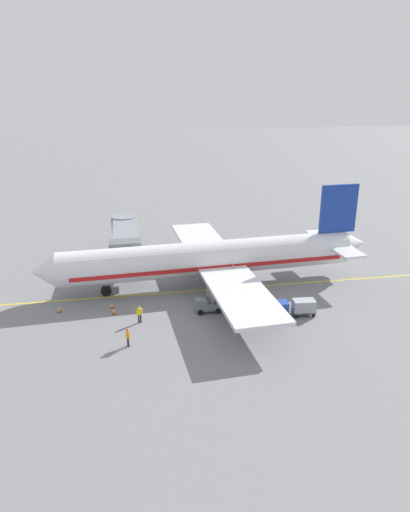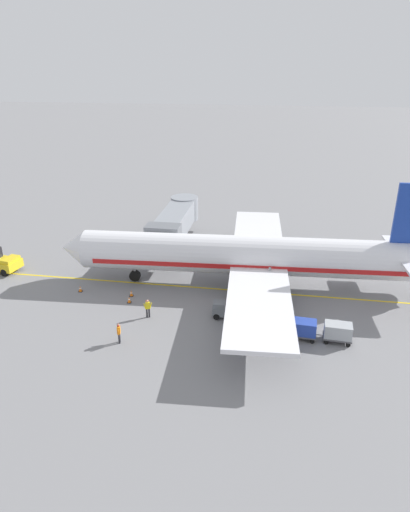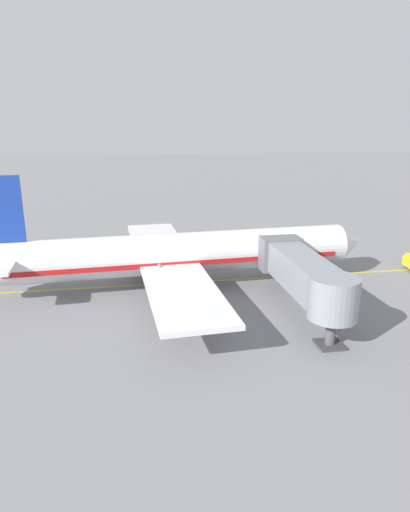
% 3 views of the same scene
% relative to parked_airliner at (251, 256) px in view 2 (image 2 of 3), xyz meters
% --- Properties ---
extents(ground_plane, '(400.00, 400.00, 0.00)m').
position_rel_parked_airliner_xyz_m(ground_plane, '(-1.15, 0.29, -3.19)').
color(ground_plane, slate).
extents(gate_lead_in_line, '(0.24, 80.00, 0.01)m').
position_rel_parked_airliner_xyz_m(gate_lead_in_line, '(-1.15, 0.29, -3.18)').
color(gate_lead_in_line, gold).
rests_on(gate_lead_in_line, ground).
extents(parked_airliner, '(30.26, 37.34, 10.63)m').
position_rel_parked_airliner_xyz_m(parked_airliner, '(0.00, 0.00, 0.00)').
color(parked_airliner, silver).
rests_on(parked_airliner, ground).
extents(jet_bridge, '(13.51, 3.50, 4.98)m').
position_rel_parked_airliner_xyz_m(jet_bridge, '(7.98, 9.18, 0.27)').
color(jet_bridge, gray).
rests_on(jet_bridge, ground).
extents(baggage_tug_lead, '(1.34, 2.53, 1.62)m').
position_rel_parked_airliner_xyz_m(baggage_tug_lead, '(-6.22, 1.60, -2.47)').
color(baggage_tug_lead, slate).
rests_on(baggage_tug_lead, ground).
extents(baggage_cart_front, '(1.44, 2.94, 1.58)m').
position_rel_parked_airliner_xyz_m(baggage_cart_front, '(-8.50, -4.73, -2.24)').
color(baggage_cart_front, '#4C4C51').
rests_on(baggage_cart_front, ground).
extents(baggage_cart_second_in_train, '(1.44, 2.94, 1.58)m').
position_rel_parked_airliner_xyz_m(baggage_cart_second_in_train, '(-8.53, -7.43, -2.24)').
color(baggage_cart_second_in_train, '#4C4C51').
rests_on(baggage_cart_second_in_train, ground).
extents(ground_crew_wing_walker, '(0.35, 0.71, 1.69)m').
position_rel_parked_airliner_xyz_m(ground_crew_wing_walker, '(-7.33, 8.23, -2.23)').
color(ground_crew_wing_walker, '#232328').
rests_on(ground_crew_wing_walker, ground).
extents(ground_crew_loader, '(0.72, 0.32, 1.69)m').
position_rel_parked_airliner_xyz_m(ground_crew_loader, '(-11.41, 9.39, -2.23)').
color(ground_crew_loader, '#232328').
rests_on(ground_crew_loader, ground).
extents(safety_cone_nose_left, '(0.36, 0.36, 0.59)m').
position_rel_parked_airliner_xyz_m(safety_cone_nose_left, '(-3.79, 15.94, -2.90)').
color(safety_cone_nose_left, black).
rests_on(safety_cone_nose_left, ground).
extents(safety_cone_nose_right, '(0.36, 0.36, 0.59)m').
position_rel_parked_airliner_xyz_m(safety_cone_nose_right, '(-5.12, 10.64, -2.90)').
color(safety_cone_nose_right, black).
rests_on(safety_cone_nose_right, ground).
extents(safety_cone_wing_tip, '(0.36, 0.36, 0.59)m').
position_rel_parked_airliner_xyz_m(safety_cone_wing_tip, '(-3.87, 10.84, -2.90)').
color(safety_cone_wing_tip, black).
rests_on(safety_cone_wing_tip, ground).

